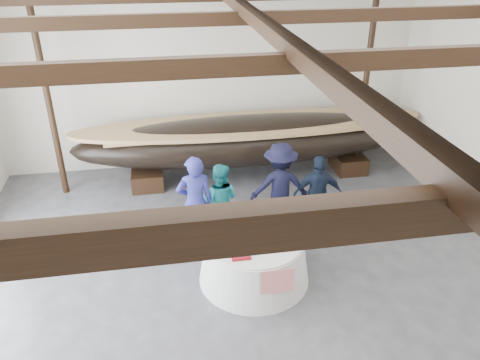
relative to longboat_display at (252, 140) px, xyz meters
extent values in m
cube|color=#3D3D42|center=(-0.83, -4.93, -0.99)|extent=(10.00, 12.00, 0.01)
cube|color=silver|center=(-0.83, 1.07, 1.26)|extent=(10.00, 0.02, 4.50)
cube|color=white|center=(-0.83, -4.93, 3.51)|extent=(10.00, 12.00, 0.01)
cube|color=black|center=(-0.83, -8.43, 3.26)|extent=(9.80, 0.12, 0.18)
cube|color=black|center=(-0.83, -5.93, 3.26)|extent=(9.80, 0.12, 0.18)
cube|color=black|center=(-0.83, -3.43, 3.26)|extent=(9.80, 0.12, 0.18)
cube|color=black|center=(-0.83, -4.93, 3.39)|extent=(0.15, 11.76, 0.15)
cylinder|color=black|center=(-4.33, 0.00, 1.26)|extent=(0.14, 0.14, 4.50)
cylinder|color=black|center=(2.67, 0.00, 1.26)|extent=(0.14, 0.14, 4.50)
cube|color=black|center=(-2.47, 0.00, -0.78)|extent=(0.72, 0.93, 0.41)
cube|color=black|center=(2.47, 0.00, -0.78)|extent=(0.72, 0.93, 0.41)
ellipsoid|color=black|center=(0.00, 0.00, -0.01)|extent=(8.23, 1.65, 1.13)
cube|color=#9E7A4C|center=(0.00, 0.00, 0.30)|extent=(6.58, 1.08, 0.06)
cone|color=silver|center=(-0.67, -3.71, -0.60)|extent=(1.88, 1.88, 0.77)
cylinder|color=silver|center=(-0.67, -3.71, -0.20)|extent=(1.59, 1.59, 0.04)
cube|color=red|center=(-0.67, -3.71, -0.18)|extent=(1.78, 0.71, 0.01)
cube|color=white|center=(-0.55, -3.68, -0.15)|extent=(0.60, 0.40, 0.07)
cylinder|color=white|center=(-1.24, -3.86, -0.10)|extent=(0.18, 0.18, 0.16)
cylinder|color=white|center=(-1.19, -3.39, -0.07)|extent=(0.18, 0.18, 0.22)
cube|color=maroon|center=(-0.98, -4.13, -0.17)|extent=(0.30, 0.24, 0.03)
cone|color=silver|center=(-0.05, -3.83, -0.12)|extent=(0.09, 0.09, 0.12)
imported|color=navy|center=(-1.55, -2.54, -0.07)|extent=(0.70, 0.49, 1.83)
imported|color=teal|center=(-1.07, -2.29, -0.23)|extent=(0.88, 0.78, 1.52)
imported|color=black|center=(0.14, -2.17, -0.09)|extent=(1.20, 0.74, 1.79)
imported|color=black|center=(0.82, -2.46, -0.18)|extent=(0.99, 0.53, 1.61)
camera|label=1|loc=(-1.99, -9.92, 4.28)|focal=35.00mm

